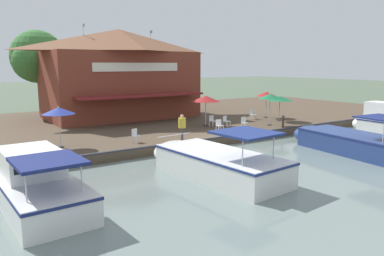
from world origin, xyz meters
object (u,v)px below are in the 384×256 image
Objects in this scene: patio_umbrella_mid_patio_left at (206,99)px; motorboat_far_downstream at (34,183)px; motorboat_outer_channel at (346,141)px; motorboat_second_along at (384,122)px; waterfront_restaurant at (120,73)px; cafe_chair_facing_river at (226,121)px; tree_behind_restaurant at (36,58)px; cafe_chair_beside_entrance at (253,114)px; patio_umbrella_back_row at (270,96)px; patio_umbrella_by_entrance at (266,94)px; patio_umbrella_mid_patio_right at (280,98)px; patio_umbrella_far_corner at (59,111)px; cafe_chair_far_corner_seat at (136,135)px; mooring_post at (283,122)px; person_mid_patio at (182,124)px; cafe_chair_back_row_seat at (245,122)px; cafe_chair_mid_patio at (212,120)px; motorboat_nearest_quay at (210,160)px; cafe_chair_under_first_umbrella at (219,125)px.

motorboat_far_downstream is at bearing -58.56° from patio_umbrella_mid_patio_left.
motorboat_second_along is (-1.94, 7.76, 0.24)m from motorboat_outer_channel.
waterfront_restaurant is 5.52× the size of patio_umbrella_mid_patio_left.
cafe_chair_facing_river is 19.19m from tree_behind_restaurant.
waterfront_restaurant is 12.65m from cafe_chair_beside_entrance.
patio_umbrella_mid_patio_left is at bearing -120.21° from patio_umbrella_back_row.
patio_umbrella_mid_patio_right is at bearing -15.73° from patio_umbrella_by_entrance.
tree_behind_restaurant reaches higher than patio_umbrella_far_corner.
cafe_chair_far_corner_seat is 11.58m from mooring_post.
motorboat_far_downstream reaches higher than cafe_chair_facing_river.
person_mid_patio reaches higher than cafe_chair_far_corner_seat.
cafe_chair_far_corner_seat is (3.44, -13.01, 0.00)m from cafe_chair_beside_entrance.
patio_umbrella_mid_patio_left is (8.57, 3.54, -1.88)m from waterfront_restaurant.
motorboat_second_along is at bearing 33.03° from patio_umbrella_mid_patio_right.
motorboat_outer_channel is at bearing 12.43° from cafe_chair_back_row_seat.
mooring_post is at bearing -42.59° from patio_umbrella_mid_patio_right.
cafe_chair_far_corner_seat is at bearing 7.51° from tree_behind_restaurant.
cafe_chair_mid_patio is 0.10× the size of motorboat_nearest_quay.
patio_umbrella_far_corner is 0.34× the size of motorboat_far_downstream.
patio_umbrella_far_corner is at bearing -94.56° from cafe_chair_under_first_umbrella.
cafe_chair_mid_patio is at bearing -97.94° from patio_umbrella_mid_patio_right.
mooring_post is (-5.07, 10.61, 0.36)m from motorboat_nearest_quay.
patio_umbrella_by_entrance is 24.15m from motorboat_far_downstream.
cafe_chair_far_corner_seat is at bearing -97.59° from mooring_post.
motorboat_nearest_quay is at bearing -94.03° from motorboat_outer_channel.
patio_umbrella_by_entrance is (-2.55, 19.16, -0.01)m from patio_umbrella_far_corner.
waterfront_restaurant reaches higher than mooring_post.
cafe_chair_far_corner_seat is 3.00m from person_mid_patio.
cafe_chair_under_first_umbrella is 1.00× the size of cafe_chair_back_row_seat.
patio_umbrella_by_entrance is 2.83× the size of cafe_chair_far_corner_seat.
cafe_chair_far_corner_seat is 1.00× the size of cafe_chair_mid_patio.
cafe_chair_beside_entrance is 22.28m from motorboat_far_downstream.
mooring_post is (3.16, 2.99, 0.04)m from cafe_chair_facing_river.
cafe_chair_back_row_seat is at bearing 35.75° from cafe_chair_mid_patio.
cafe_chair_facing_river is 0.10× the size of motorboat_nearest_quay.
cafe_chair_facing_river is (9.81, 4.62, -3.57)m from waterfront_restaurant.
motorboat_second_along is at bearing 53.79° from patio_umbrella_mid_patio_left.
cafe_chair_beside_entrance is (-2.28, 17.31, -1.69)m from patio_umbrella_far_corner.
cafe_chair_mid_patio is (1.35, -7.15, -1.68)m from patio_umbrella_by_entrance.
cafe_chair_back_row_seat and cafe_chair_mid_patio have the same top height.
patio_umbrella_mid_patio_right is at bearing 121.10° from motorboat_nearest_quay.
cafe_chair_beside_entrance is (-0.58, 5.59, -1.69)m from patio_umbrella_mid_patio_left.
waterfront_restaurant is 12.07m from cafe_chair_under_first_umbrella.
motorboat_far_downstream is at bearing -66.10° from patio_umbrella_by_entrance.
patio_umbrella_by_entrance is (-3.44, 3.00, -0.16)m from patio_umbrella_back_row.
patio_umbrella_back_row reaches higher than mooring_post.
person_mid_patio is at bearing -105.24° from motorboat_second_along.
cafe_chair_far_corner_seat is (1.16, 4.30, -1.69)m from patio_umbrella_far_corner.
patio_umbrella_mid_patio_left is at bearing -149.43° from cafe_chair_mid_patio.
motorboat_far_downstream is 0.86× the size of motorboat_nearest_quay.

